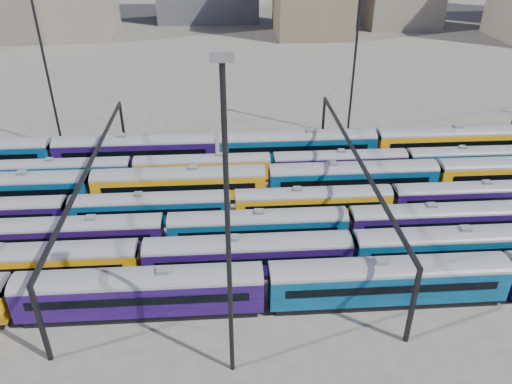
{
  "coord_description": "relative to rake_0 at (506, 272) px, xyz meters",
  "views": [
    {
      "loc": [
        -4.99,
        -49.95,
        32.64
      ],
      "look_at": [
        -1.5,
        1.32,
        3.0
      ],
      "focal_mm": 35.0,
      "sensor_mm": 36.0,
      "label": 1
    }
  ],
  "objects": [
    {
      "name": "gantry_2",
      "position": [
        -10.87,
        15.0,
        3.87
      ],
      "size": [
        0.35,
        40.35,
        8.03
      ],
      "color": "black",
      "rests_on": "ground"
    },
    {
      "name": "mast_1",
      "position": [
        -50.87,
        37.0,
        11.05
      ],
      "size": [
        1.4,
        0.5,
        25.6
      ],
      "color": "black",
      "rests_on": "ground"
    },
    {
      "name": "mast_2",
      "position": [
        -25.87,
        -7.0,
        11.05
      ],
      "size": [
        1.4,
        0.5,
        25.6
      ],
      "color": "black",
      "rests_on": "ground"
    },
    {
      "name": "rake_1",
      "position": [
        -34.49,
        5.0,
        -0.2
      ],
      "size": [
        125.85,
        3.07,
        5.17
      ],
      "color": "black",
      "rests_on": "ground"
    },
    {
      "name": "rake_6",
      "position": [
        -15.49,
        30.0,
        0.05
      ],
      "size": [
        114.15,
        3.34,
        5.64
      ],
      "color": "black",
      "rests_on": "ground"
    },
    {
      "name": "ground",
      "position": [
        -20.87,
        15.0,
        -2.91
      ],
      "size": [
        500.0,
        500.0,
        0.0
      ],
      "primitive_type": "plane",
      "color": "#45403A",
      "rests_on": "ground"
    },
    {
      "name": "rake_2",
      "position": [
        -42.52,
        10.0,
        -0.35
      ],
      "size": [
        98.98,
        2.9,
        4.88
      ],
      "color": "black",
      "rests_on": "ground"
    },
    {
      "name": "rake_0",
      "position": [
        0.0,
        0.0,
        0.0
      ],
      "size": [
        134.87,
        3.29,
        5.55
      ],
      "color": "black",
      "rests_on": "ground"
    },
    {
      "name": "mast_3",
      "position": [
        -5.87,
        39.0,
        11.05
      ],
      "size": [
        1.4,
        0.5,
        25.6
      ],
      "color": "black",
      "rests_on": "ground"
    },
    {
      "name": "gantry_1",
      "position": [
        -40.87,
        15.0,
        3.87
      ],
      "size": [
        0.35,
        40.35,
        8.03
      ],
      "color": "black",
      "rests_on": "ground"
    },
    {
      "name": "rake_3",
      "position": [
        -6.2,
        15.0,
        -0.48
      ],
      "size": [
        113.2,
        2.76,
        4.64
      ],
      "color": "black",
      "rests_on": "ground"
    },
    {
      "name": "rake_5",
      "position": [
        -28.97,
        25.0,
        -0.52
      ],
      "size": [
        129.77,
        2.71,
        4.55
      ],
      "color": "black",
      "rests_on": "ground"
    },
    {
      "name": "rake_4",
      "position": [
        -20.73,
        20.0,
        -0.09
      ],
      "size": [
        130.65,
        3.18,
        5.37
      ],
      "color": "black",
      "rests_on": "ground"
    }
  ]
}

